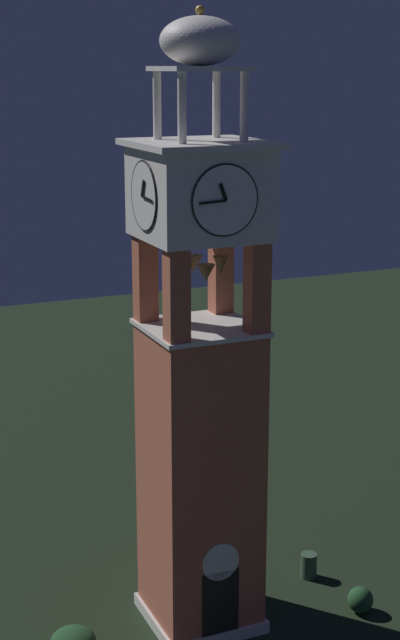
# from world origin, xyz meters

# --- Properties ---
(ground) EXTENTS (80.00, 80.00, 0.00)m
(ground) POSITION_xyz_m (0.00, 0.00, 0.00)
(ground) COLOR black
(clock_tower) EXTENTS (3.44, 3.44, 17.20)m
(clock_tower) POSITION_xyz_m (-0.00, -0.00, 7.07)
(clock_tower) COLOR #AD5B42
(clock_tower) RESTS_ON ground
(trash_bin) EXTENTS (0.52, 0.52, 0.80)m
(trash_bin) POSITION_xyz_m (4.10, 0.78, 0.40)
(trash_bin) COLOR #38513D
(trash_bin) RESTS_ON ground
(shrub_left_of_tower) EXTENTS (0.77, 0.77, 0.79)m
(shrub_left_of_tower) POSITION_xyz_m (4.50, -1.59, 0.40)
(shrub_left_of_tower) COLOR #234C28
(shrub_left_of_tower) RESTS_ON ground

